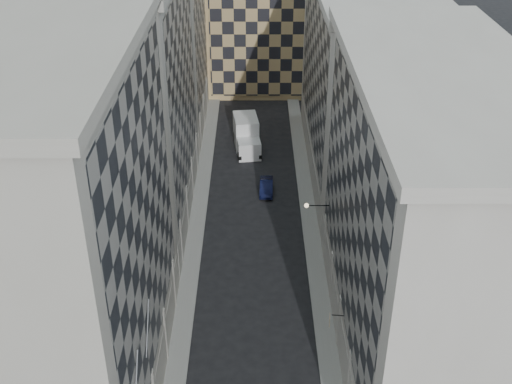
{
  "coord_description": "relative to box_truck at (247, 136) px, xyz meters",
  "views": [
    {
      "loc": [
        0.09,
        -19.07,
        32.62
      ],
      "look_at": [
        0.19,
        15.71,
        12.29
      ],
      "focal_mm": 45.0,
      "sensor_mm": 36.0,
      "label": 1
    }
  ],
  "objects": [
    {
      "name": "sidewalk_west",
      "position": [
        -4.48,
        -16.71,
        -1.44
      ],
      "size": [
        1.5,
        100.0,
        0.15
      ],
      "primitive_type": "cube",
      "color": "gray",
      "rests_on": "ground"
    },
    {
      "name": "sidewalk_east",
      "position": [
        6.02,
        -16.71,
        -1.44
      ],
      "size": [
        1.5,
        100.0,
        0.15
      ],
      "primitive_type": "cube",
      "color": "gray",
      "rests_on": "ground"
    },
    {
      "name": "bldg_left_a",
      "position": [
        -10.11,
        -35.71,
        10.31
      ],
      "size": [
        10.8,
        22.8,
        23.7
      ],
      "color": "gray",
      "rests_on": "ground"
    },
    {
      "name": "bldg_left_b",
      "position": [
        -10.11,
        -13.71,
        9.81
      ],
      "size": [
        10.8,
        22.8,
        22.7
      ],
      "color": "gray",
      "rests_on": "ground"
    },
    {
      "name": "bldg_left_c",
      "position": [
        -10.11,
        8.29,
        9.31
      ],
      "size": [
        10.8,
        22.8,
        21.7
      ],
      "color": "gray",
      "rests_on": "ground"
    },
    {
      "name": "bldg_right_a",
      "position": [
        11.65,
        -31.71,
        8.8
      ],
      "size": [
        10.8,
        26.8,
        20.7
      ],
      "color": "#A59F97",
      "rests_on": "ground"
    },
    {
      "name": "bldg_right_b",
      "position": [
        11.67,
        -4.71,
        8.33
      ],
      "size": [
        10.8,
        28.8,
        19.7
      ],
      "color": "#A59F97",
      "rests_on": "ground"
    },
    {
      "name": "tan_block",
      "position": [
        2.77,
        21.18,
        7.92
      ],
      "size": [
        16.8,
        14.8,
        18.8
      ],
      "color": "tan",
      "rests_on": "ground"
    },
    {
      "name": "flagpoles_left",
      "position": [
        -5.13,
        -40.71,
        6.48
      ],
      "size": [
        0.1,
        6.33,
        2.33
      ],
      "color": "gray",
      "rests_on": "ground"
    },
    {
      "name": "bracket_lamp",
      "position": [
        5.15,
        -22.71,
        4.68
      ],
      "size": [
        1.98,
        0.36,
        0.36
      ],
      "color": "black",
      "rests_on": "ground"
    },
    {
      "name": "box_truck",
      "position": [
        0.0,
        0.0,
        0.0
      ],
      "size": [
        3.34,
        6.62,
        3.49
      ],
      "rotation": [
        0.0,
        0.0,
        0.12
      ],
      "color": "white",
      "rests_on": "ground"
    },
    {
      "name": "dark_car",
      "position": [
        2.06,
        -9.98,
        -0.9
      ],
      "size": [
        1.43,
        3.79,
        1.24
      ],
      "primitive_type": "imported",
      "rotation": [
        0.0,
        0.0,
        -0.03
      ],
      "color": "#0E1336",
      "rests_on": "ground"
    },
    {
      "name": "shop_sign",
      "position": [
        5.9,
        -33.35,
        2.32
      ],
      "size": [
        0.99,
        0.7,
        0.77
      ],
      "rotation": [
        0.0,
        0.0,
        -0.11
      ],
      "color": "black",
      "rests_on": "ground"
    }
  ]
}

